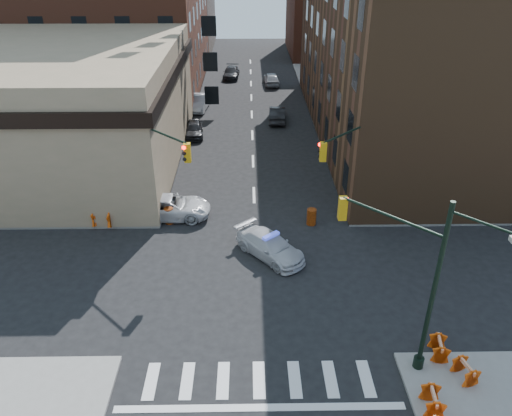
{
  "coord_description": "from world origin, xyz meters",
  "views": [
    {
      "loc": [
        -0.36,
        -21.56,
        16.4
      ],
      "look_at": [
        0.05,
        4.11,
        2.2
      ],
      "focal_mm": 35.0,
      "sensor_mm": 36.0,
      "label": 1
    }
  ],
  "objects_px": {
    "parked_car_wnear": "(194,129)",
    "parked_car_wfar": "(199,102)",
    "barricade_nw_a": "(104,219)",
    "pedestrian_b": "(91,211)",
    "barrel_bank": "(169,216)",
    "parked_car_enear": "(277,114)",
    "barricade_se_a": "(439,348)",
    "barrel_road": "(312,217)",
    "police_car": "(270,246)",
    "pickup": "(169,207)",
    "pedestrian_a": "(123,212)"
  },
  "relations": [
    {
      "from": "police_car",
      "to": "parked_car_enear",
      "type": "distance_m",
      "value": 23.61
    },
    {
      "from": "parked_car_wnear",
      "to": "barricade_nw_a",
      "type": "height_order",
      "value": "parked_car_wnear"
    },
    {
      "from": "police_car",
      "to": "pedestrian_b",
      "type": "height_order",
      "value": "pedestrian_b"
    },
    {
      "from": "police_car",
      "to": "pickup",
      "type": "bearing_deg",
      "value": 103.32
    },
    {
      "from": "barrel_road",
      "to": "barricade_nw_a",
      "type": "relative_size",
      "value": 0.93
    },
    {
      "from": "police_car",
      "to": "barricade_se_a",
      "type": "relative_size",
      "value": 4.04
    },
    {
      "from": "parked_car_wfar",
      "to": "parked_car_enear",
      "type": "xyz_separation_m",
      "value": [
        8.0,
        -3.84,
        -0.04
      ]
    },
    {
      "from": "parked_car_enear",
      "to": "barrel_road",
      "type": "distance_m",
      "value": 20.03
    },
    {
      "from": "police_car",
      "to": "parked_car_enear",
      "type": "height_order",
      "value": "parked_car_enear"
    },
    {
      "from": "parked_car_wfar",
      "to": "pedestrian_a",
      "type": "bearing_deg",
      "value": -90.22
    },
    {
      "from": "barrel_road",
      "to": "parked_car_wnear",
      "type": "bearing_deg",
      "value": 119.25
    },
    {
      "from": "pedestrian_b",
      "to": "barrel_road",
      "type": "relative_size",
      "value": 1.6
    },
    {
      "from": "pedestrian_b",
      "to": "barrel_road",
      "type": "distance_m",
      "value": 13.99
    },
    {
      "from": "parked_car_enear",
      "to": "pedestrian_a",
      "type": "bearing_deg",
      "value": 64.75
    },
    {
      "from": "parked_car_enear",
      "to": "pedestrian_a",
      "type": "height_order",
      "value": "pedestrian_a"
    },
    {
      "from": "pickup",
      "to": "pedestrian_b",
      "type": "height_order",
      "value": "pedestrian_b"
    },
    {
      "from": "barrel_road",
      "to": "barrel_bank",
      "type": "xyz_separation_m",
      "value": [
        -9.12,
        0.32,
        -0.01
      ]
    },
    {
      "from": "pickup",
      "to": "pedestrian_a",
      "type": "height_order",
      "value": "pedestrian_a"
    },
    {
      "from": "pickup",
      "to": "parked_car_wfar",
      "type": "distance_m",
      "value": 22.74
    },
    {
      "from": "police_car",
      "to": "pickup",
      "type": "distance_m",
      "value": 7.89
    },
    {
      "from": "pickup",
      "to": "pedestrian_b",
      "type": "bearing_deg",
      "value": 102.58
    },
    {
      "from": "pedestrian_a",
      "to": "barricade_nw_a",
      "type": "height_order",
      "value": "pedestrian_a"
    },
    {
      "from": "parked_car_wnear",
      "to": "parked_car_wfar",
      "type": "bearing_deg",
      "value": 86.09
    },
    {
      "from": "police_car",
      "to": "pedestrian_a",
      "type": "height_order",
      "value": "pedestrian_a"
    },
    {
      "from": "parked_car_wnear",
      "to": "barricade_se_a",
      "type": "distance_m",
      "value": 30.59
    },
    {
      "from": "parked_car_wnear",
      "to": "barrel_bank",
      "type": "height_order",
      "value": "parked_car_wnear"
    },
    {
      "from": "parked_car_enear",
      "to": "parked_car_wfar",
      "type": "bearing_deg",
      "value": -22.4
    },
    {
      "from": "pedestrian_b",
      "to": "pedestrian_a",
      "type": "bearing_deg",
      "value": -6.84
    },
    {
      "from": "barricade_nw_a",
      "to": "pedestrian_b",
      "type": "bearing_deg",
      "value": 174.89
    },
    {
      "from": "barrel_road",
      "to": "parked_car_wfar",
      "type": "bearing_deg",
      "value": 110.94
    },
    {
      "from": "pickup",
      "to": "pedestrian_a",
      "type": "bearing_deg",
      "value": 110.78
    },
    {
      "from": "pedestrian_a",
      "to": "barricade_se_a",
      "type": "distance_m",
      "value": 19.95
    },
    {
      "from": "barrel_bank",
      "to": "barricade_nw_a",
      "type": "relative_size",
      "value": 0.92
    },
    {
      "from": "pedestrian_b",
      "to": "barrel_bank",
      "type": "xyz_separation_m",
      "value": [
        4.86,
        0.22,
        -0.48
      ]
    },
    {
      "from": "barrel_bank",
      "to": "barricade_nw_a",
      "type": "bearing_deg",
      "value": -172.58
    },
    {
      "from": "barrel_bank",
      "to": "pickup",
      "type": "bearing_deg",
      "value": 93.63
    },
    {
      "from": "pedestrian_b",
      "to": "barrel_bank",
      "type": "distance_m",
      "value": 4.89
    },
    {
      "from": "pickup",
      "to": "barrel_bank",
      "type": "relative_size",
      "value": 5.06
    },
    {
      "from": "pedestrian_b",
      "to": "barricade_nw_a",
      "type": "height_order",
      "value": "pedestrian_b"
    },
    {
      "from": "barrel_bank",
      "to": "barricade_nw_a",
      "type": "xyz_separation_m",
      "value": [
        -4.0,
        -0.52,
        0.05
      ]
    },
    {
      "from": "parked_car_wnear",
      "to": "barricade_se_a",
      "type": "bearing_deg",
      "value": -69.56
    },
    {
      "from": "parked_car_enear",
      "to": "barricade_se_a",
      "type": "relative_size",
      "value": 3.86
    },
    {
      "from": "police_car",
      "to": "pedestrian_b",
      "type": "bearing_deg",
      "value": 121.35
    },
    {
      "from": "barricade_nw_a",
      "to": "barrel_bank",
      "type": "bearing_deg",
      "value": 21.6
    },
    {
      "from": "parked_car_enear",
      "to": "barricade_nw_a",
      "type": "distance_m",
      "value": 23.49
    },
    {
      "from": "parked_car_wnear",
      "to": "barricade_nw_a",
      "type": "xyz_separation_m",
      "value": [
        -4.16,
        -16.2,
        -0.09
      ]
    },
    {
      "from": "parked_car_enear",
      "to": "barrel_bank",
      "type": "relative_size",
      "value": 4.2
    },
    {
      "from": "police_car",
      "to": "barrel_bank",
      "type": "height_order",
      "value": "police_car"
    },
    {
      "from": "parked_car_wnear",
      "to": "parked_car_wfar",
      "type": "xyz_separation_m",
      "value": [
        -0.16,
        7.84,
        0.1
      ]
    },
    {
      "from": "parked_car_enear",
      "to": "barricade_se_a",
      "type": "bearing_deg",
      "value": 102.86
    }
  ]
}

